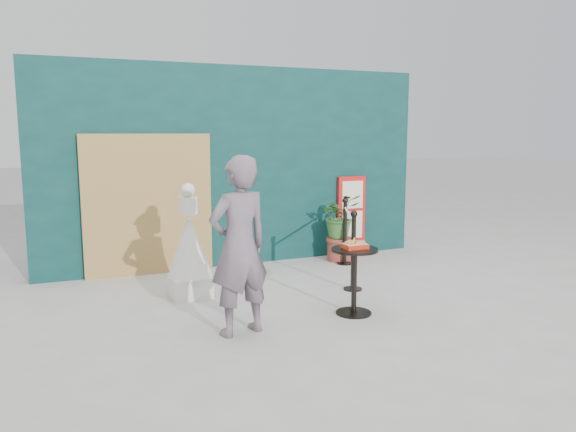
# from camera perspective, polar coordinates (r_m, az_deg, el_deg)

# --- Properties ---
(ground) EXTENTS (60.00, 60.00, 0.00)m
(ground) POSITION_cam_1_polar(r_m,az_deg,el_deg) (6.09, 4.57, -10.92)
(ground) COLOR #ADAAA5
(ground) RESTS_ON ground
(back_wall) EXTENTS (6.00, 0.30, 3.00)m
(back_wall) POSITION_cam_1_polar(r_m,az_deg,el_deg) (8.66, -5.14, 5.05)
(back_wall) COLOR #0A2E2D
(back_wall) RESTS_ON ground
(bamboo_fence) EXTENTS (1.80, 0.08, 2.00)m
(bamboo_fence) POSITION_cam_1_polar(r_m,az_deg,el_deg) (8.17, -13.99, 1.09)
(bamboo_fence) COLOR tan
(bamboo_fence) RESTS_ON ground
(woman) EXTENTS (0.74, 0.57, 1.81)m
(woman) POSITION_cam_1_polar(r_m,az_deg,el_deg) (5.59, -4.99, -3.07)
(woman) COLOR slate
(woman) RESTS_ON ground
(menu_board) EXTENTS (0.50, 0.07, 1.30)m
(menu_board) POSITION_cam_1_polar(r_m,az_deg,el_deg) (9.35, 6.44, 0.04)
(menu_board) COLOR red
(menu_board) RESTS_ON ground
(statue) EXTENTS (0.55, 0.55, 1.41)m
(statue) POSITION_cam_1_polar(r_m,az_deg,el_deg) (7.02, -9.98, -3.49)
(statue) COLOR silver
(statue) RESTS_ON ground
(cafe_table) EXTENTS (0.52, 0.52, 0.75)m
(cafe_table) POSITION_cam_1_polar(r_m,az_deg,el_deg) (6.31, 6.75, -5.52)
(cafe_table) COLOR black
(cafe_table) RESTS_ON ground
(food_basket) EXTENTS (0.26, 0.19, 0.11)m
(food_basket) POSITION_cam_1_polar(r_m,az_deg,el_deg) (6.25, 6.81, -2.94)
(food_basket) COLOR red
(food_basket) RESTS_ON cafe_table
(planter) EXTENTS (0.63, 0.54, 1.06)m
(planter) POSITION_cam_1_polar(r_m,az_deg,el_deg) (8.86, 5.26, -0.63)
(planter) COLOR #973E31
(planter) RESTS_ON ground
(stanchion_barrier) EXTENTS (0.84, 1.54, 1.03)m
(stanchion_barrier) POSITION_cam_1_polar(r_m,az_deg,el_deg) (7.96, 6.19, -2.59)
(stanchion_barrier) COLOR black
(stanchion_barrier) RESTS_ON ground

